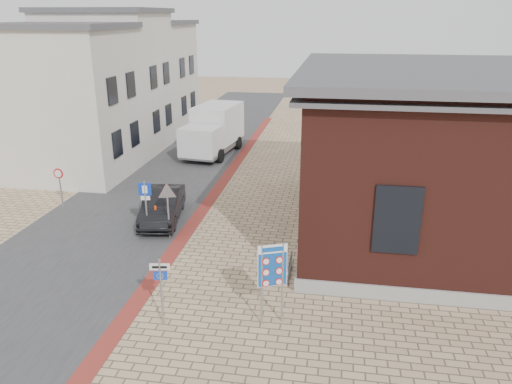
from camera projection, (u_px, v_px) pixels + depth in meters
The scene contains 16 objects.
ground at pixel (201, 300), 16.12m from camera, with size 120.00×120.00×0.00m, color tan.
road_strip at pixel (179, 163), 30.90m from camera, with size 7.00×60.00×0.02m, color #38383A.
curb_strip at pixel (215, 193), 25.71m from camera, with size 0.60×40.00×0.02m, color maroon.
brick_building at pixel (460, 152), 20.07m from camera, with size 13.00×13.00×6.80m.
townhouse_near at pixel (63, 101), 27.55m from camera, with size 7.40×6.40×8.30m.
townhouse_mid at pixel (110, 81), 32.99m from camera, with size 7.40×6.40×9.10m.
townhouse_far at pixel (144, 76), 38.71m from camera, with size 7.40×6.40×8.30m.
bike_rack at pixel (290, 267), 17.67m from camera, with size 0.08×1.80×0.60m.
sedan at pixel (163, 205), 22.14m from camera, with size 1.49×4.27×1.41m, color black.
box_truck at pixel (214, 130), 32.52m from camera, with size 3.11×6.19×3.10m.
border_sign at pixel (272, 268), 14.33m from camera, with size 0.83×0.37×2.56m.
essen_sign at pixel (161, 283), 14.36m from camera, with size 0.58×0.13×2.16m.
parking_sign at pixel (146, 199), 20.30m from camera, with size 0.52×0.12×2.37m.
yield_sign at pixel (167, 197), 20.02m from camera, with size 0.81×0.32×2.34m.
speed_sign at pixel (60, 183), 23.09m from camera, with size 0.48×0.07×2.05m.
bollard at pixel (156, 218), 21.08m from camera, with size 0.10×0.10×1.12m, color #FF3F0D.
Camera 1 is at (4.03, -13.53, 8.70)m, focal length 35.00 mm.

